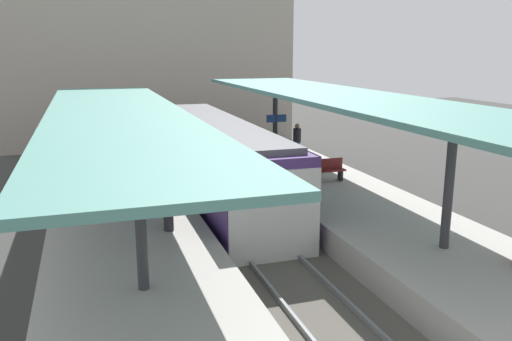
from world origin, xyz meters
TOP-DOWN VIEW (x-y plane):
  - ground_plane at (0.00, 0.00)m, footprint 80.00×80.00m
  - platform_left at (-3.80, 0.00)m, footprint 4.40×28.00m
  - platform_right at (3.80, 0.00)m, footprint 4.40×28.00m
  - track_ballast at (0.00, 0.00)m, footprint 3.20×28.00m
  - rail_near_side at (-0.72, 0.00)m, footprint 0.08×28.00m
  - rail_far_side at (0.72, 0.00)m, footprint 0.08×28.00m
  - commuter_train at (0.00, 3.97)m, footprint 2.78×13.34m
  - canopy_left at (-3.80, 1.40)m, footprint 4.18×21.00m
  - canopy_right at (3.80, 1.40)m, footprint 4.18×21.00m
  - platform_bench at (3.95, 2.33)m, footprint 1.40×0.41m
  - platform_sign at (3.11, 5.69)m, footprint 0.90×0.08m
  - passenger_near_bench at (4.33, 6.24)m, footprint 0.36×0.36m
  - passenger_mid_platform at (-2.72, -1.40)m, footprint 0.36×0.36m
  - station_building_backdrop at (-0.57, 20.00)m, footprint 18.00×6.00m

SIDE VIEW (x-z plane):
  - ground_plane at x=0.00m, z-range 0.00..0.00m
  - track_ballast at x=0.00m, z-range 0.00..0.20m
  - rail_near_side at x=-0.72m, z-range 0.20..0.34m
  - rail_far_side at x=0.72m, z-range 0.20..0.34m
  - platform_left at x=-3.80m, z-range 0.00..1.00m
  - platform_right at x=3.80m, z-range 0.00..1.00m
  - platform_bench at x=3.95m, z-range 1.03..1.89m
  - commuter_train at x=0.00m, z-range 0.18..3.28m
  - passenger_mid_platform at x=-2.72m, z-range 1.03..2.71m
  - passenger_near_bench at x=4.33m, z-range 1.03..2.73m
  - platform_sign at x=3.11m, z-range 1.52..3.73m
  - canopy_left at x=-3.80m, z-range 2.42..5.50m
  - canopy_right at x=3.80m, z-range 2.60..6.04m
  - station_building_backdrop at x=-0.57m, z-range 0.00..11.00m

